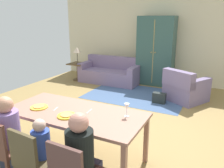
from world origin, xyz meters
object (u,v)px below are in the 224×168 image
(dining_chair_child, at_px, (33,159))
(side_table, at_px, (78,69))
(plate_near_child, at_px, (67,116))
(plate_near_man, at_px, (39,107))
(table_lamp, at_px, (77,50))
(wine_glass, at_px, (127,107))
(dining_table, at_px, (75,116))
(person_child, at_px, (44,156))
(person_man, at_px, (12,139))
(armoire, at_px, (156,51))
(armchair, at_px, (185,89))
(person_woman, at_px, (82,162))
(couch, at_px, (110,73))
(dining_chair_man, at_px, (1,147))
(handbag, at_px, (159,98))

(dining_chair_child, relative_size, side_table, 1.50)
(side_table, bearing_deg, plate_near_child, -56.59)
(plate_near_man, bearing_deg, table_lamp, 117.79)
(wine_glass, height_order, dining_chair_child, wine_glass)
(dining_table, bearing_deg, person_child, -89.80)
(plate_near_man, xyz_separation_m, person_man, (-0.00, -0.52, -0.26))
(plate_near_man, relative_size, armoire, 0.12)
(armchair, bearing_deg, plate_near_man, -114.55)
(person_man, height_order, person_woman, same)
(wine_glass, relative_size, side_table, 0.32)
(couch, height_order, side_table, couch)
(plate_near_child, bearing_deg, dining_chair_man, -130.41)
(armchair, distance_m, armoire, 1.77)
(armoire, bearing_deg, armchair, -45.89)
(plate_near_man, relative_size, dining_chair_child, 0.29)
(person_child, relative_size, person_woman, 0.83)
(armoire, bearing_deg, wine_glass, -78.84)
(plate_near_child, distance_m, person_woman, 0.76)
(plate_near_man, bearing_deg, plate_near_child, -6.24)
(dining_chair_child, bearing_deg, dining_table, 89.59)
(couch, bearing_deg, side_table, -166.74)
(dining_chair_child, relative_size, handbag, 2.72)
(armoire, bearing_deg, plate_near_man, -95.37)
(table_lamp, bearing_deg, dining_chair_man, -65.85)
(dining_chair_man, bearing_deg, side_table, 114.15)
(dining_chair_child, distance_m, handbag, 3.69)
(dining_table, distance_m, person_child, 0.70)
(wine_glass, height_order, handbag, wine_glass)
(plate_near_child, distance_m, side_table, 4.69)
(dining_chair_man, relative_size, handbag, 2.72)
(plate_near_man, distance_m, person_man, 0.58)
(dining_table, bearing_deg, person_woman, -49.32)
(dining_chair_child, xyz_separation_m, couch, (-1.47, 4.80, -0.19))
(plate_near_man, height_order, person_woman, person_woman)
(dining_table, height_order, side_table, dining_table)
(dining_chair_man, distance_m, couch, 4.89)
(person_woman, bearing_deg, dining_table, 130.68)
(armchair, bearing_deg, dining_chair_child, -103.85)
(dining_chair_man, distance_m, table_lamp, 5.00)
(person_man, distance_m, person_woman, 1.10)
(person_man, xyz_separation_m, side_table, (-2.02, 4.36, -0.14))
(armchair, distance_m, handbag, 0.72)
(person_man, relative_size, handbag, 3.47)
(armoire, relative_size, handbag, 6.56)
(dining_chair_child, xyz_separation_m, person_woman, (0.56, 0.18, 0.02))
(plate_near_man, bearing_deg, armchair, 65.45)
(wine_glass, xyz_separation_m, side_table, (-3.29, 3.54, -0.52))
(dining_chair_child, bearing_deg, person_woman, 17.49)
(wine_glass, height_order, person_child, wine_glass)
(wine_glass, xyz_separation_m, armchair, (0.28, 3.10, -0.57))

